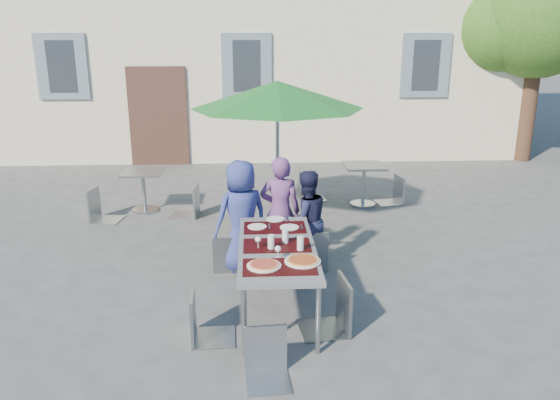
{
  "coord_description": "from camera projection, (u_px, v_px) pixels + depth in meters",
  "views": [
    {
      "loc": [
        0.09,
        -4.89,
        2.88
      ],
      "look_at": [
        0.42,
        1.34,
        0.97
      ],
      "focal_mm": 35.0,
      "sensor_mm": 36.0,
      "label": 1
    }
  ],
  "objects": [
    {
      "name": "pizza_near_right",
      "position": [
        303.0,
        261.0,
        5.29
      ],
      "size": [
        0.35,
        0.35,
        0.03
      ],
      "color": "white",
      "rests_on": "dining_table"
    },
    {
      "name": "chair_5",
      "position": [
        266.0,
        326.0,
        4.63
      ],
      "size": [
        0.4,
        0.41,
        0.86
      ],
      "color": "#90949C",
      "rests_on": "ground"
    },
    {
      "name": "chair_0",
      "position": [
        228.0,
        231.0,
        6.79
      ],
      "size": [
        0.42,
        0.42,
        0.9
      ],
      "color": "gray",
      "rests_on": "ground"
    },
    {
      "name": "bg_chair_l_1",
      "position": [
        308.0,
        169.0,
        9.73
      ],
      "size": [
        0.49,
        0.48,
        0.96
      ],
      "color": "gray",
      "rests_on": "ground"
    },
    {
      "name": "cafe_table_0",
      "position": [
        144.0,
        185.0,
        9.12
      ],
      "size": [
        0.65,
        0.65,
        0.69
      ],
      "color": "#A4A6AC",
      "rests_on": "ground"
    },
    {
      "name": "child_2",
      "position": [
        306.0,
        220.0,
        6.85
      ],
      "size": [
        0.7,
        0.55,
        1.28
      ],
      "primitive_type": "imported",
      "rotation": [
        0.0,
        0.0,
        3.49
      ],
      "color": "#1A1C3A",
      "rests_on": "ground"
    },
    {
      "name": "child_1",
      "position": [
        280.0,
        211.0,
        6.94
      ],
      "size": [
        0.55,
        0.39,
        1.43
      ],
      "primitive_type": "imported",
      "rotation": [
        0.0,
        0.0,
        3.04
      ],
      "color": "#633873",
      "rests_on": "ground"
    },
    {
      "name": "ground",
      "position": [
        246.0,
        331.0,
        5.5
      ],
      "size": [
        90.0,
        90.0,
        0.0
      ],
      "primitive_type": "plane",
      "color": "#424244",
      "rests_on": "ground"
    },
    {
      "name": "tree",
      "position": [
        541.0,
        16.0,
        12.08
      ],
      "size": [
        3.6,
        3.0,
        4.7
      ],
      "color": "#472C1E",
      "rests_on": "ground"
    },
    {
      "name": "place_settings",
      "position": [
        274.0,
        224.0,
        6.33
      ],
      "size": [
        0.63,
        0.52,
        0.01
      ],
      "color": "white",
      "rests_on": "dining_table"
    },
    {
      "name": "chair_1",
      "position": [
        284.0,
        223.0,
        6.87
      ],
      "size": [
        0.57,
        0.57,
        1.01
      ],
      "color": "gray",
      "rests_on": "ground"
    },
    {
      "name": "bg_chair_r_1",
      "position": [
        395.0,
        173.0,
        9.54
      ],
      "size": [
        0.48,
        0.48,
        0.93
      ],
      "color": "#93989E",
      "rests_on": "ground"
    },
    {
      "name": "glassware",
      "position": [
        282.0,
        241.0,
        5.62
      ],
      "size": [
        0.5,
        0.47,
        0.15
      ],
      "color": "silver",
      "rests_on": "dining_table"
    },
    {
      "name": "cafe_table_1",
      "position": [
        364.0,
        178.0,
        9.43
      ],
      "size": [
        0.68,
        0.68,
        0.73
      ],
      "color": "#A4A6AC",
      "rests_on": "ground"
    },
    {
      "name": "chair_2",
      "position": [
        310.0,
        225.0,
        6.8
      ],
      "size": [
        0.46,
        0.47,
        1.02
      ],
      "color": "gray",
      "rests_on": "ground"
    },
    {
      "name": "pizza_near_left",
      "position": [
        264.0,
        265.0,
        5.19
      ],
      "size": [
        0.33,
        0.33,
        0.03
      ],
      "color": "white",
      "rests_on": "dining_table"
    },
    {
      "name": "dining_table",
      "position": [
        277.0,
        250.0,
        5.74
      ],
      "size": [
        0.8,
        1.85,
        0.76
      ],
      "color": "#48484D",
      "rests_on": "ground"
    },
    {
      "name": "bg_chair_l_0",
      "position": [
        98.0,
        185.0,
        8.63
      ],
      "size": [
        0.51,
        0.5,
        0.99
      ],
      "color": "#8F979A",
      "rests_on": "ground"
    },
    {
      "name": "patio_umbrella",
      "position": [
        277.0,
        96.0,
        8.02
      ],
      "size": [
        2.59,
        2.59,
        2.22
      ],
      "color": "#A4A6AC",
      "rests_on": "ground"
    },
    {
      "name": "chair_3",
      "position": [
        202.0,
        288.0,
        5.21
      ],
      "size": [
        0.43,
        0.43,
        0.93
      ],
      "color": "gray",
      "rests_on": "ground"
    },
    {
      "name": "child_0",
      "position": [
        242.0,
        216.0,
        6.78
      ],
      "size": [
        0.82,
        0.7,
        1.42
      ],
      "primitive_type": "imported",
      "rotation": [
        0.0,
        0.0,
        3.58
      ],
      "color": "navy",
      "rests_on": "ground"
    },
    {
      "name": "bg_chair_r_0",
      "position": [
        189.0,
        181.0,
        8.84
      ],
      "size": [
        0.48,
        0.48,
        1.0
      ],
      "color": "#8F949A",
      "rests_on": "ground"
    },
    {
      "name": "chair_4",
      "position": [
        335.0,
        274.0,
        5.37
      ],
      "size": [
        0.52,
        0.51,
        1.04
      ],
      "color": "gray",
      "rests_on": "ground"
    }
  ]
}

